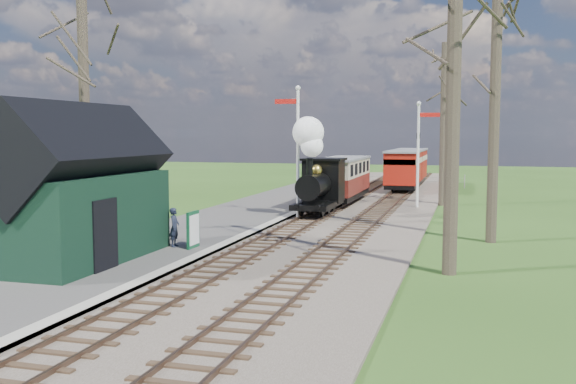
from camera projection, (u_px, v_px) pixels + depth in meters
name	position (u px, v px, depth m)	size (l,w,h in m)	color
ground	(143.00, 313.00, 14.42)	(140.00, 140.00, 0.00)	#2B4F18
distant_hills	(419.00, 302.00, 77.15)	(114.40, 48.00, 22.02)	#385B23
ballast_bed	(361.00, 206.00, 35.13)	(8.00, 60.00, 0.10)	brown
track_near	(338.00, 205.00, 35.48)	(1.60, 60.00, 0.15)	brown
track_far	(385.00, 206.00, 34.77)	(1.60, 60.00, 0.15)	brown
platform	(226.00, 221.00, 28.78)	(5.00, 44.00, 0.20)	#474442
coping_strip	(275.00, 223.00, 28.15)	(0.40, 44.00, 0.21)	#B2AD9E
station_shed	(78.00, 192.00, 19.22)	(3.25, 6.30, 4.78)	black
semaphore_near	(296.00, 142.00, 29.62)	(1.22, 0.24, 6.22)	silver
semaphore_far	(420.00, 146.00, 33.98)	(1.22, 0.24, 5.72)	silver
bare_trees	(310.00, 101.00, 23.25)	(15.51, 22.39, 12.00)	#382D23
fence_line	(379.00, 179.00, 48.76)	(12.60, 0.08, 1.00)	slate
locomotive	(317.00, 174.00, 30.55)	(1.84, 4.29, 4.60)	black
coach	(342.00, 177.00, 36.40)	(2.14, 7.35, 2.26)	black
red_carriage_a	(403.00, 169.00, 43.67)	(2.18, 5.41, 2.30)	black
red_carriage_b	(411.00, 166.00, 48.93)	(2.18, 5.41, 2.30)	black
sign_board	(193.00, 230.00, 21.47)	(0.11, 0.84, 1.23)	#0E4526
bench	(134.00, 242.00, 20.73)	(0.81, 1.31, 0.72)	#442F18
person	(175.00, 227.00, 21.68)	(0.48, 0.32, 1.33)	#1B2032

